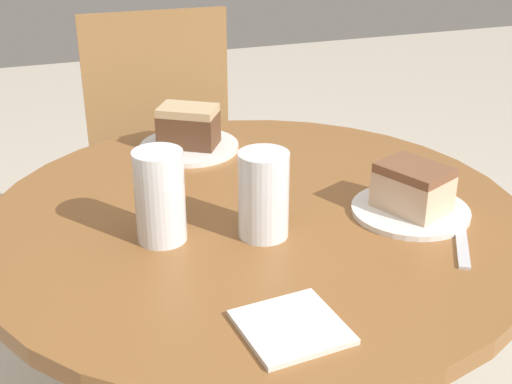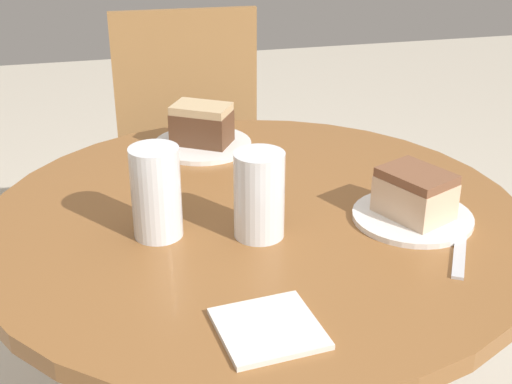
% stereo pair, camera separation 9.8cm
% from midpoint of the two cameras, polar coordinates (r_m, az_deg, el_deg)
% --- Properties ---
extents(table, '(0.94, 0.94, 0.77)m').
position_cam_midpoint_polar(table, '(1.31, -2.16, -7.74)').
color(table, brown).
rests_on(table, ground_plane).
extents(chair, '(0.47, 0.44, 0.93)m').
position_cam_midpoint_polar(chair, '(2.11, -8.39, 1.64)').
color(chair, olive).
rests_on(chair, ground_plane).
extents(plate_near, '(0.20, 0.20, 0.01)m').
position_cam_midpoint_polar(plate_near, '(1.25, 10.06, -1.52)').
color(plate_near, white).
rests_on(plate_near, table).
extents(plate_far, '(0.21, 0.21, 0.01)m').
position_cam_midpoint_polar(plate_far, '(1.51, -7.22, 3.59)').
color(plate_far, white).
rests_on(plate_far, table).
extents(cake_slice_near, '(0.13, 0.14, 0.08)m').
position_cam_midpoint_polar(cake_slice_near, '(1.23, 10.22, 0.33)').
color(cake_slice_near, beige).
rests_on(cake_slice_near, plate_near).
extents(cake_slice_far, '(0.14, 0.13, 0.08)m').
position_cam_midpoint_polar(cake_slice_far, '(1.49, -7.32, 5.24)').
color(cake_slice_far, brown).
rests_on(cake_slice_far, plate_far).
extents(glass_lemonade, '(0.08, 0.08, 0.15)m').
position_cam_midpoint_polar(glass_lemonade, '(1.14, -10.13, -0.84)').
color(glass_lemonade, beige).
rests_on(glass_lemonade, table).
extents(glass_water, '(0.08, 0.08, 0.14)m').
position_cam_midpoint_polar(glass_water, '(1.14, -1.87, -0.64)').
color(glass_water, silver).
rests_on(glass_water, table).
extents(napkin_stack, '(0.14, 0.14, 0.01)m').
position_cam_midpoint_polar(napkin_stack, '(0.95, -0.16, -10.83)').
color(napkin_stack, silver).
rests_on(napkin_stack, table).
extents(fork, '(0.09, 0.14, 0.00)m').
position_cam_midpoint_polar(fork, '(1.17, 13.85, -4.05)').
color(fork, silver).
rests_on(fork, table).
extents(spoon, '(0.10, 0.14, 0.00)m').
position_cam_midpoint_polar(spoon, '(1.36, -1.68, 1.03)').
color(spoon, silver).
rests_on(spoon, table).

